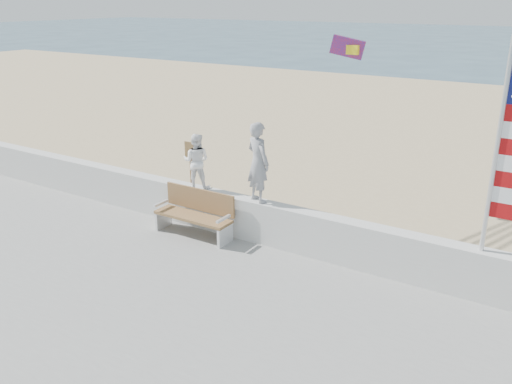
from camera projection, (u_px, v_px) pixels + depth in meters
ground at (196, 285)px, 10.15m from camera, size 220.00×220.00×0.00m
sand at (370, 165)px, 17.31m from camera, size 90.00×40.00×0.08m
seawall at (253, 219)px, 11.53m from camera, size 30.00×0.35×0.90m
adult at (258, 162)px, 11.03m from camera, size 0.72×0.61×1.68m
child at (196, 161)px, 11.91m from camera, size 0.73×0.65×1.23m
bench at (195, 212)px, 11.75m from camera, size 1.80×0.57×1.00m
flag at (507, 141)px, 8.39m from camera, size 0.50×0.08×3.50m
parafoil_kite at (349, 48)px, 12.98m from camera, size 0.88×0.50×0.59m
sign at (191, 164)px, 14.32m from camera, size 0.32×0.07×1.46m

